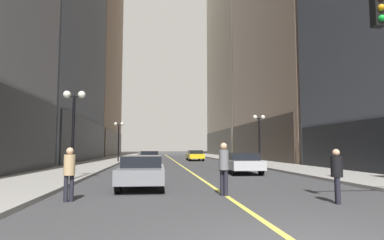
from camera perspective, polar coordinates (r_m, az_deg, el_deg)
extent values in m
plane|color=#38383A|center=(40.26, -3.18, -7.29)|extent=(200.00, 200.00, 0.00)
cube|color=gray|center=(40.59, -14.97, -7.00)|extent=(4.50, 78.00, 0.15)
cube|color=gray|center=(41.59, 8.33, -7.06)|extent=(4.50, 78.00, 0.15)
cube|color=#E5D64C|center=(40.26, -3.18, -7.28)|extent=(0.16, 70.00, 0.01)
cube|color=#212327|center=(40.48, -18.30, -3.49)|extent=(0.50, 22.80, 5.00)
cube|color=gray|center=(69.06, -17.92, 10.95)|extent=(10.68, 26.00, 40.53)
cube|color=#332A23|center=(65.66, -13.83, -4.11)|extent=(0.50, 24.70, 4.86)
cube|color=#332A23|center=(41.76, 11.59, -3.68)|extent=(0.50, 22.80, 5.00)
cube|color=#403C35|center=(66.45, 4.68, -4.19)|extent=(0.50, 24.70, 5.00)
cube|color=slate|center=(13.53, -8.91, -9.40)|extent=(1.85, 4.32, 0.55)
cube|color=black|center=(13.72, -8.84, -7.35)|extent=(1.61, 2.43, 0.50)
cylinder|color=black|center=(12.04, -5.54, -11.32)|extent=(0.23, 0.64, 0.64)
cylinder|color=black|center=(12.13, -13.05, -11.17)|extent=(0.23, 0.64, 0.64)
cylinder|color=black|center=(15.03, -5.62, -10.04)|extent=(0.23, 0.64, 0.64)
cylinder|color=black|center=(15.11, -11.62, -9.93)|extent=(0.23, 0.64, 0.64)
cube|color=#B7B7BC|center=(21.15, 8.62, -7.77)|extent=(2.05, 4.84, 0.55)
cube|color=black|center=(20.89, 8.76, -6.50)|extent=(1.77, 2.72, 0.50)
cylinder|color=black|center=(22.61, 5.46, -8.31)|extent=(0.23, 0.64, 0.64)
cylinder|color=black|center=(23.00, 9.68, -8.21)|extent=(0.23, 0.64, 0.64)
cylinder|color=black|center=(19.33, 7.37, -8.87)|extent=(0.23, 0.64, 0.64)
cylinder|color=black|center=(19.78, 12.25, -8.71)|extent=(0.23, 0.64, 0.64)
cube|color=black|center=(31.06, -7.56, -6.85)|extent=(1.95, 4.29, 0.55)
cube|color=black|center=(31.26, -7.53, -5.97)|extent=(1.68, 2.42, 0.50)
cylinder|color=black|center=(29.57, -6.13, -7.50)|extent=(0.24, 0.65, 0.64)
cylinder|color=black|center=(29.64, -9.24, -7.46)|extent=(0.24, 0.65, 0.64)
cylinder|color=black|center=(32.53, -6.04, -7.27)|extent=(0.24, 0.65, 0.64)
cylinder|color=black|center=(32.59, -8.86, -7.23)|extent=(0.24, 0.65, 0.64)
cube|color=yellow|center=(40.78, 0.52, -6.43)|extent=(1.86, 4.78, 0.55)
cube|color=black|center=(40.53, 0.56, -5.76)|extent=(1.64, 2.68, 0.50)
cylinder|color=black|center=(42.36, -0.85, -6.74)|extent=(0.22, 0.64, 0.64)
cylinder|color=black|center=(42.55, 1.32, -6.73)|extent=(0.22, 0.64, 0.64)
cylinder|color=black|center=(39.03, -0.36, -6.90)|extent=(0.22, 0.64, 0.64)
cylinder|color=black|center=(39.24, 2.00, -6.88)|extent=(0.22, 0.64, 0.64)
cylinder|color=black|center=(11.36, 5.39, -11.08)|extent=(0.14, 0.14, 0.89)
cylinder|color=black|center=(11.27, 6.07, -11.12)|extent=(0.14, 0.14, 0.89)
cylinder|color=slate|center=(11.26, 5.69, -7.08)|extent=(0.48, 0.48, 0.70)
sphere|color=tan|center=(11.25, 5.67, -4.68)|extent=(0.24, 0.24, 0.24)
cylinder|color=black|center=(10.77, -20.72, -11.34)|extent=(0.14, 0.14, 0.81)
cylinder|color=black|center=(10.74, -21.58, -11.33)|extent=(0.14, 0.14, 0.81)
cylinder|color=tan|center=(10.69, -21.03, -7.49)|extent=(0.45, 0.45, 0.64)
sphere|color=tan|center=(10.68, -20.95, -5.19)|extent=(0.22, 0.22, 0.22)
cylinder|color=black|center=(10.72, 24.47, -11.31)|extent=(0.14, 0.14, 0.78)
cylinder|color=black|center=(10.56, 24.61, -11.41)|extent=(0.14, 0.14, 0.78)
cylinder|color=black|center=(10.58, 24.40, -7.58)|extent=(0.44, 0.44, 0.62)
sphere|color=tan|center=(10.56, 24.32, -5.32)|extent=(0.21, 0.21, 0.21)
cube|color=black|center=(9.92, 30.19, 16.63)|extent=(0.28, 0.24, 0.90)
sphere|color=orange|center=(9.82, 30.71, 16.88)|extent=(0.17, 0.17, 0.17)
sphere|color=green|center=(9.72, 30.78, 15.35)|extent=(0.17, 0.17, 0.17)
cylinder|color=black|center=(16.49, -20.49, -3.10)|extent=(0.14, 0.14, 4.20)
cylinder|color=black|center=(16.67, -20.28, 3.96)|extent=(0.80, 0.06, 0.06)
sphere|color=white|center=(16.77, -21.43, 4.28)|extent=(0.36, 0.36, 0.36)
sphere|color=white|center=(16.61, -19.09, 4.30)|extent=(0.36, 0.36, 0.36)
cylinder|color=black|center=(35.92, -12.99, -4.10)|extent=(0.14, 0.14, 4.20)
cylinder|color=black|center=(36.00, -12.93, -0.84)|extent=(0.80, 0.06, 0.06)
sphere|color=white|center=(36.05, -13.48, -0.67)|extent=(0.36, 0.36, 0.36)
sphere|color=white|center=(35.97, -12.37, -0.69)|extent=(0.36, 0.36, 0.36)
cylinder|color=black|center=(27.82, 11.94, -3.92)|extent=(0.14, 0.14, 4.20)
cylinder|color=black|center=(27.93, 11.87, 0.29)|extent=(0.80, 0.06, 0.06)
sphere|color=white|center=(27.83, 11.18, 0.50)|extent=(0.36, 0.36, 0.36)
sphere|color=white|center=(28.05, 12.54, 0.48)|extent=(0.36, 0.36, 0.36)
cylinder|color=red|center=(18.55, 23.97, -8.42)|extent=(0.28, 0.28, 0.80)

